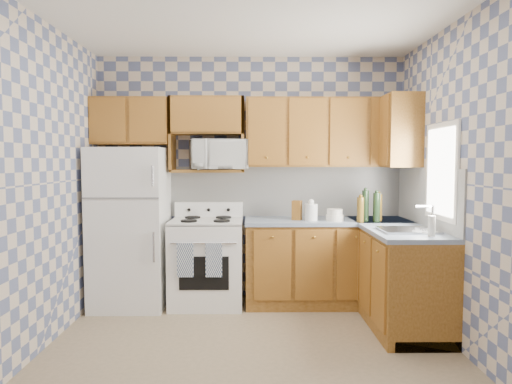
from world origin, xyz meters
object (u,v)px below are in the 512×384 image
stove_body (207,263)px  electric_kettle (311,212)px  refrigerator (131,227)px  microwave (218,155)px

stove_body → electric_kettle: electric_kettle is taller
electric_kettle → refrigerator: bearing=178.4°
refrigerator → microwave: microwave is taller
refrigerator → microwave: (0.92, 0.14, 0.77)m
stove_body → microwave: (0.11, 0.12, 1.16)m
stove_body → electric_kettle: (1.10, -0.08, 0.56)m
electric_kettle → microwave: bearing=168.9°
refrigerator → microwave: bearing=8.8°
refrigerator → microwave: size_ratio=2.86×
refrigerator → electric_kettle: refrigerator is taller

